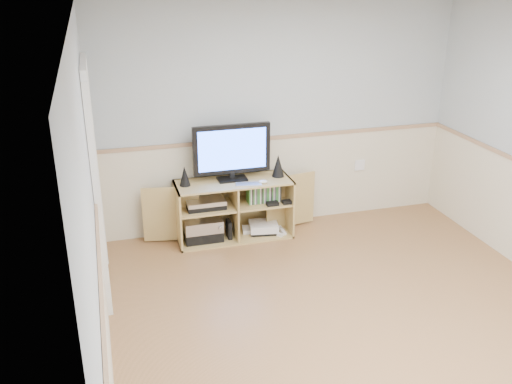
# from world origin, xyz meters

# --- Properties ---
(room) EXTENTS (4.04, 4.54, 2.54)m
(room) POSITION_xyz_m (-0.06, 0.12, 1.22)
(room) COLOR #B77E51
(room) RESTS_ON ground
(media_cabinet) EXTENTS (1.94, 0.47, 0.65)m
(media_cabinet) POSITION_xyz_m (-0.58, 2.04, 0.33)
(media_cabinet) COLOR tan
(media_cabinet) RESTS_ON floor
(monitor) EXTENTS (0.83, 0.18, 0.61)m
(monitor) POSITION_xyz_m (-0.58, 2.03, 0.98)
(monitor) COLOR black
(monitor) RESTS_ON media_cabinet
(speaker_left) EXTENTS (0.11, 0.11, 0.21)m
(speaker_left) POSITION_xyz_m (-1.10, 2.01, 0.76)
(speaker_left) COLOR black
(speaker_left) RESTS_ON media_cabinet
(speaker_right) EXTENTS (0.13, 0.13, 0.24)m
(speaker_right) POSITION_xyz_m (-0.08, 2.01, 0.77)
(speaker_right) COLOR black
(speaker_right) RESTS_ON media_cabinet
(keyboard) EXTENTS (0.29, 0.16, 0.01)m
(keyboard) POSITION_xyz_m (-0.45, 1.85, 0.66)
(keyboard) COLOR silver
(keyboard) RESTS_ON media_cabinet
(mouse) EXTENTS (0.10, 0.07, 0.04)m
(mouse) POSITION_xyz_m (-0.30, 1.85, 0.67)
(mouse) COLOR white
(mouse) RESTS_ON media_cabinet
(av_components) EXTENTS (0.50, 0.30, 0.47)m
(av_components) POSITION_xyz_m (-0.92, 1.99, 0.22)
(av_components) COLOR black
(av_components) RESTS_ON media_cabinet
(game_consoles) EXTENTS (0.46, 0.31, 0.11)m
(game_consoles) POSITION_xyz_m (-0.26, 1.97, 0.07)
(game_consoles) COLOR white
(game_consoles) RESTS_ON media_cabinet
(game_cases) EXTENTS (0.36, 0.14, 0.19)m
(game_cases) POSITION_xyz_m (-0.25, 1.97, 0.48)
(game_cases) COLOR #3F8C3F
(game_cases) RESTS_ON media_cabinet
(wall_outlet) EXTENTS (0.12, 0.03, 0.12)m
(wall_outlet) POSITION_xyz_m (1.00, 2.23, 0.60)
(wall_outlet) COLOR white
(wall_outlet) RESTS_ON wall_back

